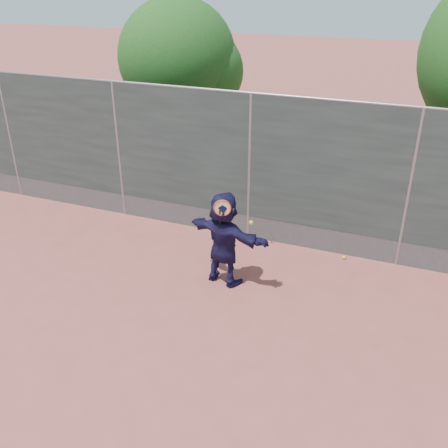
% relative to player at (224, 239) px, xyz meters
% --- Properties ---
extents(ground, '(80.00, 80.00, 0.00)m').
position_rel_player_xyz_m(ground, '(-0.16, -1.75, -0.86)').
color(ground, '#9E4C42').
rests_on(ground, ground).
extents(player, '(1.67, 0.88, 1.72)m').
position_rel_player_xyz_m(player, '(0.00, 0.00, 0.00)').
color(player, '#19153A').
rests_on(player, ground).
extents(ball_ground, '(0.07, 0.07, 0.07)m').
position_rel_player_xyz_m(ball_ground, '(1.89, 1.57, -0.83)').
color(ball_ground, '#BFD52F').
rests_on(ball_ground, ground).
extents(fence, '(20.00, 0.06, 3.03)m').
position_rel_player_xyz_m(fence, '(-0.16, 1.75, 0.72)').
color(fence, '#38423D').
rests_on(fence, ground).
extents(swing_action, '(0.71, 0.21, 0.51)m').
position_rel_player_xyz_m(swing_action, '(0.10, -0.21, 0.65)').
color(swing_action, '#E94D16').
rests_on(swing_action, ground).
extents(tree_left, '(3.15, 3.00, 4.53)m').
position_rel_player_xyz_m(tree_left, '(-3.00, 4.80, 2.08)').
color(tree_left, '#382314').
rests_on(tree_left, ground).
extents(weed_clump, '(0.68, 0.07, 0.30)m').
position_rel_player_xyz_m(weed_clump, '(0.14, 1.63, -0.73)').
color(weed_clump, '#387226').
rests_on(weed_clump, ground).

